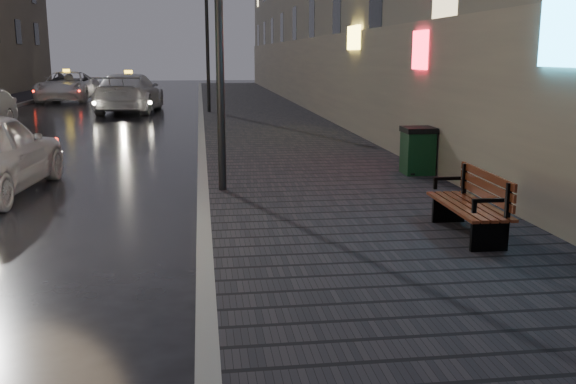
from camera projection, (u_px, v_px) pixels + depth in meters
name	position (u px, v px, depth m)	size (l,w,h in m)	color
ground	(29.00, 358.00, 5.41)	(120.00, 120.00, 0.00)	black
sidewalk	(260.00, 115.00, 26.25)	(4.60, 58.00, 0.15)	black
curb	(201.00, 116.00, 25.94)	(0.20, 58.00, 0.15)	slate
lamp_far	(207.00, 30.00, 26.24)	(0.36, 0.36, 5.28)	black
bench	(473.00, 204.00, 8.46)	(0.62, 1.70, 0.86)	black
trash_bin	(418.00, 150.00, 12.86)	(0.62, 0.62, 0.94)	black
taxi_mid	(129.00, 93.00, 28.39)	(2.37, 5.83, 1.69)	silver
taxi_far	(67.00, 86.00, 35.13)	(2.64, 5.74, 1.59)	white
car_far	(131.00, 84.00, 41.27)	(1.52, 3.77, 1.28)	#929198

